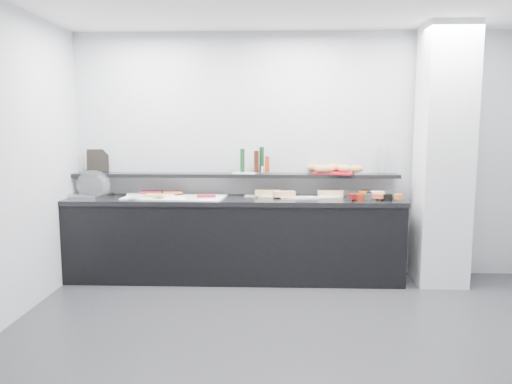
{
  "coord_description": "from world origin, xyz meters",
  "views": [
    {
      "loc": [
        -0.27,
        -3.62,
        1.68
      ],
      "look_at": [
        -0.45,
        1.45,
        1.0
      ],
      "focal_mm": 35.0,
      "sensor_mm": 36.0,
      "label": 1
    }
  ],
  "objects_px": {
    "cloche_base": "(88,195)",
    "bread_tray": "(334,173)",
    "condiment_tray": "(245,173)",
    "framed_print": "(98,161)",
    "sandwich_plate_mid": "(299,198)",
    "carafe": "(382,160)"
  },
  "relations": [
    {
      "from": "cloche_base",
      "to": "sandwich_plate_mid",
      "type": "xyz_separation_m",
      "value": [
        2.31,
        -0.03,
        -0.01
      ]
    },
    {
      "from": "framed_print",
      "to": "condiment_tray",
      "type": "xyz_separation_m",
      "value": [
        1.69,
        -0.1,
        -0.12
      ]
    },
    {
      "from": "condiment_tray",
      "to": "bread_tray",
      "type": "height_order",
      "value": "bread_tray"
    },
    {
      "from": "sandwich_plate_mid",
      "to": "bread_tray",
      "type": "height_order",
      "value": "bread_tray"
    },
    {
      "from": "cloche_base",
      "to": "carafe",
      "type": "relative_size",
      "value": 1.54
    },
    {
      "from": "cloche_base",
      "to": "sandwich_plate_mid",
      "type": "bearing_deg",
      "value": 19.64
    },
    {
      "from": "bread_tray",
      "to": "sandwich_plate_mid",
      "type": "bearing_deg",
      "value": -137.5
    },
    {
      "from": "framed_print",
      "to": "carafe",
      "type": "distance_m",
      "value": 3.2
    },
    {
      "from": "cloche_base",
      "to": "condiment_tray",
      "type": "relative_size",
      "value": 1.83
    },
    {
      "from": "framed_print",
      "to": "bread_tray",
      "type": "height_order",
      "value": "framed_print"
    },
    {
      "from": "cloche_base",
      "to": "bread_tray",
      "type": "distance_m",
      "value": 2.72
    },
    {
      "from": "bread_tray",
      "to": "carafe",
      "type": "bearing_deg",
      "value": 22.3
    },
    {
      "from": "bread_tray",
      "to": "condiment_tray",
      "type": "bearing_deg",
      "value": -161.06
    },
    {
      "from": "framed_print",
      "to": "cloche_base",
      "type": "bearing_deg",
      "value": -112.75
    },
    {
      "from": "cloche_base",
      "to": "bread_tray",
      "type": "relative_size",
      "value": 1.09
    },
    {
      "from": "sandwich_plate_mid",
      "to": "carafe",
      "type": "height_order",
      "value": "carafe"
    },
    {
      "from": "framed_print",
      "to": "carafe",
      "type": "height_order",
      "value": "carafe"
    },
    {
      "from": "cloche_base",
      "to": "sandwich_plate_mid",
      "type": "distance_m",
      "value": 2.31
    },
    {
      "from": "cloche_base",
      "to": "bread_tray",
      "type": "xyz_separation_m",
      "value": [
        2.7,
        0.14,
        0.24
      ]
    },
    {
      "from": "bread_tray",
      "to": "carafe",
      "type": "relative_size",
      "value": 1.41
    },
    {
      "from": "condiment_tray",
      "to": "bread_tray",
      "type": "relative_size",
      "value": 0.6
    },
    {
      "from": "condiment_tray",
      "to": "bread_tray",
      "type": "xyz_separation_m",
      "value": [
        0.97,
        0.01,
        0.0
      ]
    }
  ]
}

